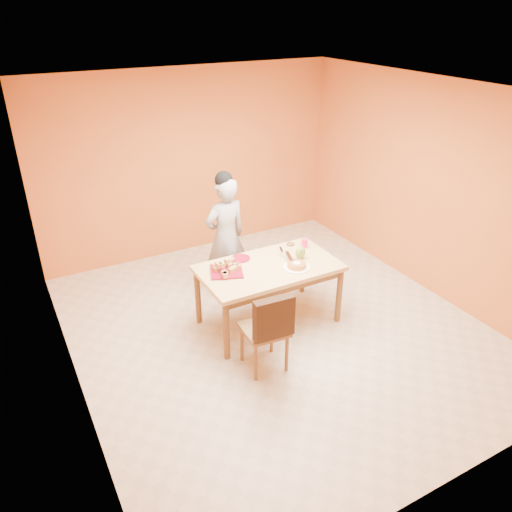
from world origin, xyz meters
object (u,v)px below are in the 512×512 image
dining_table (269,273)px  egg_ornament (300,253)px  dining_chair (265,328)px  checker_tin (290,244)px  pastry_platter (227,271)px  magenta_glass (304,243)px  sponge_cake (297,265)px  person (226,237)px  red_dinner_plate (241,258)px

dining_table → egg_ornament: egg_ornament is taller
dining_chair → checker_tin: dining_chair is taller
pastry_platter → magenta_glass: bearing=5.4°
pastry_platter → magenta_glass: size_ratio=3.27×
egg_ornament → dining_chair: bearing=-148.3°
dining_chair → sponge_cake: (0.71, 0.52, 0.30)m
person → pastry_platter: person is taller
red_dinner_plate → sponge_cake: (0.46, -0.50, 0.03)m
person → red_dinner_plate: 0.58m
pastry_platter → checker_tin: (0.99, 0.24, 0.00)m
dining_table → pastry_platter: size_ratio=4.51×
dining_chair → dining_table: bearing=61.5°
person → magenta_glass: size_ratio=14.55×
dining_chair → checker_tin: (0.96, 1.06, 0.28)m
magenta_glass → checker_tin: magenta_glass is taller
egg_ornament → checker_tin: egg_ornament is taller
dining_table → checker_tin: 0.62m
pastry_platter → dining_chair: bearing=-87.5°
dining_table → dining_chair: (-0.45, -0.71, -0.17)m
sponge_cake → checker_tin: bearing=64.6°
checker_tin → person: bearing=139.1°
pastry_platter → checker_tin: 1.02m
egg_ornament → checker_tin: bearing=68.7°
person → magenta_glass: (0.75, -0.68, 0.03)m
red_dinner_plate → checker_tin: 0.71m
person → sponge_cake: (0.38, -1.08, 0.01)m
person → egg_ornament: (0.54, -0.91, 0.05)m
pastry_platter → red_dinner_plate: pastry_platter is taller
sponge_cake → magenta_glass: 0.55m
pastry_platter → red_dinner_plate: bearing=35.7°
dining_chair → sponge_cake: dining_chair is taller
dining_table → dining_chair: dining_chair is taller
person → egg_ornament: bearing=114.7°
dining_chair → egg_ornament: size_ratio=6.13×
red_dinner_plate → egg_ornament: 0.70m
dining_table → red_dinner_plate: (-0.20, 0.31, 0.10)m
egg_ornament → pastry_platter: bearing=165.1°
dining_table → sponge_cake: size_ratio=7.48×
dining_table → egg_ornament: (0.42, -0.01, 0.17)m
dining_chair → checker_tin: size_ratio=10.36×
dining_chair → egg_ornament: bearing=42.7°
pastry_platter → egg_ornament: (0.90, -0.12, 0.07)m
sponge_cake → magenta_glass: bearing=47.3°
checker_tin → dining_chair: bearing=-132.2°
dining_table → egg_ornament: 0.45m
dining_table → sponge_cake: 0.34m
person → pastry_platter: size_ratio=4.45×
dining_chair → red_dinner_plate: dining_chair is taller
dining_table → checker_tin: (0.51, 0.35, 0.11)m
dining_table → pastry_platter: pastry_platter is taller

